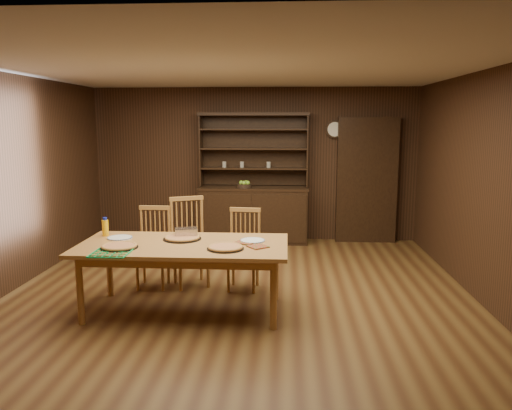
# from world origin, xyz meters

# --- Properties ---
(floor) EXTENTS (6.00, 6.00, 0.00)m
(floor) POSITION_xyz_m (0.00, 0.00, 0.00)
(floor) COLOR brown
(floor) RESTS_ON ground
(room_shell) EXTENTS (6.00, 6.00, 6.00)m
(room_shell) POSITION_xyz_m (0.00, 0.00, 1.58)
(room_shell) COLOR beige
(room_shell) RESTS_ON floor
(china_hutch) EXTENTS (1.84, 0.52, 2.17)m
(china_hutch) POSITION_xyz_m (-0.00, 2.75, 0.60)
(china_hutch) COLOR black
(china_hutch) RESTS_ON floor
(doorway) EXTENTS (1.00, 0.18, 2.10)m
(doorway) POSITION_xyz_m (1.90, 2.90, 1.05)
(doorway) COLOR black
(doorway) RESTS_ON floor
(wall_clock) EXTENTS (0.30, 0.05, 0.30)m
(wall_clock) POSITION_xyz_m (1.35, 2.96, 1.90)
(wall_clock) COLOR black
(wall_clock) RESTS_ON room_shell
(dining_table) EXTENTS (2.20, 1.10, 0.75)m
(dining_table) POSITION_xyz_m (-0.53, -0.46, 0.68)
(dining_table) COLOR #A7763A
(dining_table) RESTS_ON floor
(chair_left) EXTENTS (0.41, 0.39, 0.99)m
(chair_left) POSITION_xyz_m (-1.08, 0.38, 0.53)
(chair_left) COLOR #B2803D
(chair_left) RESTS_ON floor
(chair_center) EXTENTS (0.59, 0.58, 1.10)m
(chair_center) POSITION_xyz_m (-0.66, 0.47, 0.58)
(chair_center) COLOR #B2803D
(chair_center) RESTS_ON floor
(chair_right) EXTENTS (0.44, 0.42, 0.98)m
(chair_right) POSITION_xyz_m (0.04, 0.36, 0.52)
(chair_right) COLOR #B2803D
(chair_right) RESTS_ON floor
(pizza_left) EXTENTS (0.38, 0.38, 0.04)m
(pizza_left) POSITION_xyz_m (-1.15, -0.69, 0.77)
(pizza_left) COLOR black
(pizza_left) RESTS_ON dining_table
(pizza_right) EXTENTS (0.38, 0.38, 0.04)m
(pizza_right) POSITION_xyz_m (-0.06, -0.67, 0.77)
(pizza_right) COLOR black
(pizza_right) RESTS_ON dining_table
(pizza_center) EXTENTS (0.42, 0.42, 0.04)m
(pizza_center) POSITION_xyz_m (-0.58, -0.27, 0.77)
(pizza_center) COLOR black
(pizza_center) RESTS_ON dining_table
(cooling_rack) EXTENTS (0.42, 0.42, 0.02)m
(cooling_rack) POSITION_xyz_m (-1.16, -0.91, 0.76)
(cooling_rack) COLOR #0CA04B
(cooling_rack) RESTS_ON dining_table
(plate_left) EXTENTS (0.27, 0.27, 0.02)m
(plate_left) POSITION_xyz_m (-1.28, -0.27, 0.76)
(plate_left) COLOR white
(plate_left) RESTS_ON dining_table
(plate_right) EXTENTS (0.27, 0.27, 0.02)m
(plate_right) POSITION_xyz_m (0.20, -0.31, 0.76)
(plate_right) COLOR white
(plate_right) RESTS_ON dining_table
(foil_dish) EXTENTS (0.28, 0.23, 0.10)m
(foil_dish) POSITION_xyz_m (-0.56, -0.15, 0.80)
(foil_dish) COLOR silver
(foil_dish) RESTS_ON dining_table
(juice_bottle) EXTENTS (0.07, 0.07, 0.21)m
(juice_bottle) POSITION_xyz_m (-1.48, -0.16, 0.85)
(juice_bottle) COLOR #FFB60D
(juice_bottle) RESTS_ON dining_table
(pot_holder_a) EXTENTS (0.25, 0.25, 0.01)m
(pot_holder_a) POSITION_xyz_m (0.27, -0.57, 0.76)
(pot_holder_a) COLOR red
(pot_holder_a) RESTS_ON dining_table
(pot_holder_b) EXTENTS (0.27, 0.27, 0.01)m
(pot_holder_b) POSITION_xyz_m (0.13, -0.39, 0.76)
(pot_holder_b) COLOR red
(pot_holder_b) RESTS_ON dining_table
(fruit_bowl) EXTENTS (0.26, 0.26, 0.12)m
(fruit_bowl) POSITION_xyz_m (-0.15, 2.69, 0.99)
(fruit_bowl) COLOR black
(fruit_bowl) RESTS_ON china_hutch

